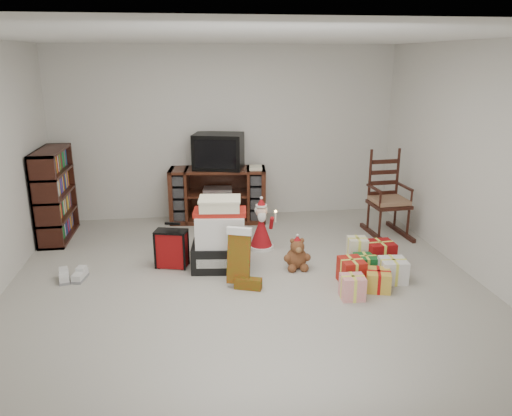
# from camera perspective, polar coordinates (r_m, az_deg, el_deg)

# --- Properties ---
(room) EXTENTS (5.01, 5.01, 2.51)m
(room) POSITION_cam_1_polar(r_m,az_deg,el_deg) (4.95, -1.31, 4.36)
(room) COLOR #ABA69C
(room) RESTS_ON ground
(tv_stand) EXTENTS (1.42, 0.64, 0.79)m
(tv_stand) POSITION_cam_1_polar(r_m,az_deg,el_deg) (7.30, -4.37, 1.52)
(tv_stand) COLOR #492214
(tv_stand) RESTS_ON floor
(bookshelf) EXTENTS (0.33, 0.98, 1.19)m
(bookshelf) POSITION_cam_1_polar(r_m,az_deg,el_deg) (7.05, -21.98, 1.28)
(bookshelf) COLOR black
(bookshelf) RESTS_ON floor
(rocking_chair) EXTENTS (0.53, 0.82, 1.19)m
(rocking_chair) POSITION_cam_1_polar(r_m,az_deg,el_deg) (6.97, 14.75, 0.36)
(rocking_chair) COLOR black
(rocking_chair) RESTS_ON floor
(gift_pile) EXTENTS (0.69, 0.53, 0.81)m
(gift_pile) POSITION_cam_1_polar(r_m,az_deg,el_deg) (5.66, -4.08, -3.49)
(gift_pile) COLOR black
(gift_pile) RESTS_ON floor
(red_suitcase) EXTENTS (0.37, 0.26, 0.52)m
(red_suitcase) POSITION_cam_1_polar(r_m,az_deg,el_deg) (5.79, -9.62, -4.60)
(red_suitcase) COLOR maroon
(red_suitcase) RESTS_ON floor
(stocking) EXTENTS (0.33, 0.23, 0.65)m
(stocking) POSITION_cam_1_polar(r_m,az_deg,el_deg) (5.21, -1.98, -5.65)
(stocking) COLOR #0B6711
(stocking) RESTS_ON floor
(teddy_bear) EXTENTS (0.24, 0.21, 0.36)m
(teddy_bear) POSITION_cam_1_polar(r_m,az_deg,el_deg) (5.72, 4.68, -5.41)
(teddy_bear) COLOR brown
(teddy_bear) RESTS_ON floor
(santa_figurine) EXTENTS (0.32, 0.31, 0.66)m
(santa_figurine) POSITION_cam_1_polar(r_m,az_deg,el_deg) (6.25, 0.60, -2.44)
(santa_figurine) COLOR maroon
(santa_figurine) RESTS_ON floor
(mrs_claus_figurine) EXTENTS (0.27, 0.25, 0.55)m
(mrs_claus_figurine) POSITION_cam_1_polar(r_m,az_deg,el_deg) (6.20, -6.30, -3.15)
(mrs_claus_figurine) COLOR maroon
(mrs_claus_figurine) RESTS_ON floor
(sneaker_pair) EXTENTS (0.32, 0.27, 0.09)m
(sneaker_pair) POSITION_cam_1_polar(r_m,az_deg,el_deg) (5.80, -20.28, -7.34)
(sneaker_pair) COLOR silver
(sneaker_pair) RESTS_ON floor
(gift_cluster) EXTENTS (0.77, 1.12, 0.26)m
(gift_cluster) POSITION_cam_1_polar(r_m,az_deg,el_deg) (5.58, 12.62, -6.67)
(gift_cluster) COLOR #A31B12
(gift_cluster) RESTS_ON floor
(crt_television) EXTENTS (0.78, 0.64, 0.50)m
(crt_television) POSITION_cam_1_polar(r_m,az_deg,el_deg) (7.16, -4.31, 6.49)
(crt_television) COLOR black
(crt_television) RESTS_ON tv_stand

